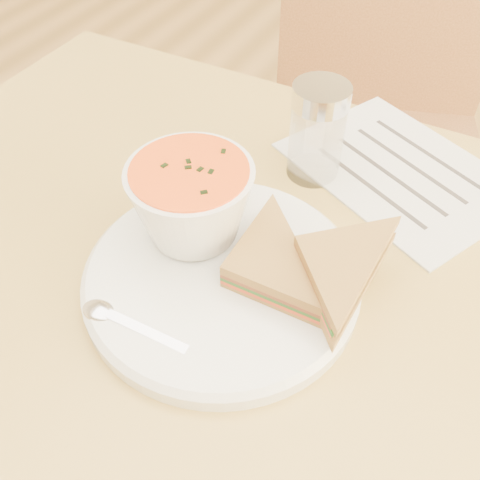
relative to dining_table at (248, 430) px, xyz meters
The scene contains 9 objects.
dining_table is the anchor object (origin of this frame).
chair_far 0.59m from the dining_table, 91.10° to the left, with size 0.44×0.44×1.00m, color brown, non-canonical shape.
plate 0.38m from the dining_table, 136.47° to the right, with size 0.28×0.28×0.02m, color white, non-canonical shape.
soup_bowl 0.44m from the dining_table, behind, with size 0.13×0.13×0.09m, color white, non-canonical shape.
sandwich_half_a 0.41m from the dining_table, 108.13° to the right, with size 0.11×0.11×0.03m, color olive, non-canonical shape.
sandwich_half_b 0.42m from the dining_table, 25.11° to the left, with size 0.11×0.11×0.03m, color olive, non-canonical shape.
spoon 0.42m from the dining_table, 113.88° to the right, with size 0.16×0.03×0.01m, color silver, non-canonical shape.
paper_menu 0.45m from the dining_table, 70.16° to the left, with size 0.26×0.19×0.00m, color silver, non-canonical shape.
condiment_shaker 0.47m from the dining_table, 93.26° to the left, with size 0.07×0.07×0.12m, color silver, non-canonical shape.
Camera 1 is at (0.15, -0.31, 1.18)m, focal length 40.00 mm.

